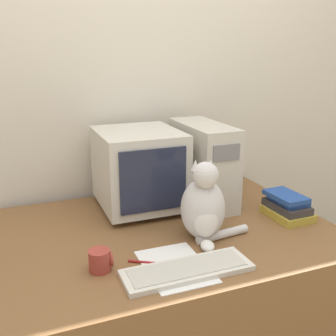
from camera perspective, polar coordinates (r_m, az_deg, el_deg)
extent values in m
cube|color=beige|center=(2.05, -5.86, 10.65)|extent=(7.00, 0.05, 2.50)
cube|color=brown|center=(1.86, -0.03, -19.12)|extent=(1.36, 0.98, 0.74)
cube|color=beige|center=(1.88, -4.17, -5.32)|extent=(0.25, 0.24, 0.02)
cube|color=beige|center=(1.82, -4.29, 0.09)|extent=(0.36, 0.41, 0.35)
cube|color=#1E2338|center=(1.64, -2.11, -1.83)|extent=(0.29, 0.01, 0.27)
cube|color=beige|center=(1.90, 5.04, 0.62)|extent=(0.18, 0.44, 0.39)
cube|color=slate|center=(1.68, 8.50, 2.19)|extent=(0.13, 0.01, 0.07)
cube|color=silver|center=(1.36, 2.81, -14.58)|extent=(0.44, 0.15, 0.02)
cube|color=beige|center=(1.36, 2.82, -14.20)|extent=(0.40, 0.12, 0.00)
ellipsoid|color=silver|center=(1.55, 5.06, -5.90)|extent=(0.22, 0.24, 0.24)
ellipsoid|color=white|center=(1.50, 5.55, -7.61)|extent=(0.11, 0.08, 0.13)
sphere|color=silver|center=(1.47, 5.45, -1.03)|extent=(0.13, 0.13, 0.10)
cone|color=silver|center=(1.45, 3.98, 0.41)|extent=(0.03, 0.03, 0.04)
cone|color=silver|center=(1.47, 6.24, 0.47)|extent=(0.03, 0.03, 0.04)
ellipsoid|color=white|center=(1.50, 5.75, -11.20)|extent=(0.07, 0.09, 0.04)
cylinder|color=silver|center=(1.60, 7.90, -9.50)|extent=(0.23, 0.06, 0.03)
cube|color=gold|center=(1.85, 16.95, -6.34)|extent=(0.16, 0.21, 0.03)
cube|color=#383333|center=(1.84, 16.85, -5.33)|extent=(0.13, 0.20, 0.03)
cube|color=#234793|center=(1.83, 17.10, -4.52)|extent=(0.12, 0.16, 0.02)
cube|color=#234793|center=(1.82, 16.74, -3.94)|extent=(0.13, 0.19, 0.02)
cylinder|color=maroon|center=(1.42, -3.05, -13.53)|extent=(0.12, 0.08, 0.01)
cube|color=white|center=(1.40, 1.05, -14.07)|extent=(0.21, 0.30, 0.00)
cylinder|color=#9E382D|center=(1.38, -9.90, -13.09)|extent=(0.07, 0.07, 0.08)
torus|color=#9E382D|center=(1.38, -8.36, -12.87)|extent=(0.01, 0.05, 0.05)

